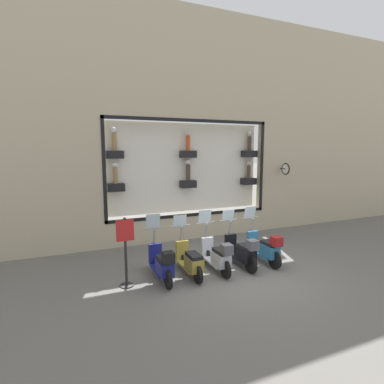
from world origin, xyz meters
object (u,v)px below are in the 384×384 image
Objects in this scene: scooter_olive_3 at (190,261)px; scooter_teal_0 at (265,248)px; scooter_navy_4 at (162,264)px; scooter_silver_2 at (217,256)px; scooter_black_1 at (242,252)px; shop_sign_post at (126,249)px.

scooter_teal_0 is at bearing -91.16° from scooter_olive_3.
scooter_navy_4 is (-0.01, 3.32, -0.01)m from scooter_teal_0.
scooter_olive_3 is at bearing 88.84° from scooter_teal_0.
scooter_silver_2 is 1.00× the size of scooter_olive_3.
scooter_navy_4 is at bearing 93.84° from scooter_olive_3.
scooter_teal_0 reaches higher than scooter_black_1.
scooter_silver_2 reaches higher than scooter_black_1.
scooter_black_1 is 2.49m from scooter_navy_4.
scooter_navy_4 is (-0.00, 2.49, -0.00)m from scooter_black_1.
scooter_navy_4 is at bearing 90.09° from scooter_teal_0.
scooter_black_1 is at bearing -89.75° from scooter_silver_2.
scooter_navy_4 reaches higher than scooter_olive_3.
scooter_olive_3 is at bearing 86.05° from scooter_silver_2.
scooter_teal_0 is 1.00× the size of shop_sign_post.
shop_sign_post is (0.05, 4.27, 0.50)m from scooter_teal_0.
scooter_navy_4 is 0.99× the size of shop_sign_post.
scooter_black_1 is at bearing 90.22° from scooter_teal_0.
scooter_silver_2 is 1.00× the size of scooter_navy_4.
scooter_navy_4 reaches higher than scooter_black_1.
scooter_navy_4 is (-0.06, 0.83, 0.05)m from scooter_olive_3.
scooter_silver_2 reaches higher than scooter_teal_0.
scooter_olive_3 is 1.00× the size of scooter_navy_4.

